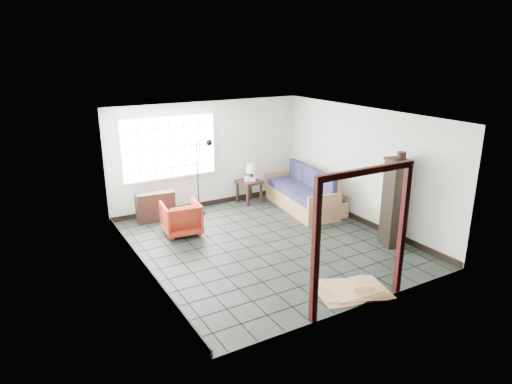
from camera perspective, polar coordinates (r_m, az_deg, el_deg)
ground at (r=9.36m, az=1.29°, el=-6.41°), size 5.50×5.50×0.00m
room_shell at (r=8.84m, az=1.27°, el=3.65°), size 5.02×5.52×2.61m
window_panel at (r=10.81m, az=-10.78°, el=5.50°), size 2.32×0.08×1.52m
doorway_trim at (r=6.86m, az=13.23°, el=-3.66°), size 1.80×0.08×2.20m
futon_sofa at (r=11.27m, az=5.96°, el=-0.28°), size 1.13×2.37×1.01m
armchair at (r=9.81m, az=-9.34°, el=-3.05°), size 0.83×0.79×0.78m
side_table at (r=11.59m, az=-0.86°, el=0.96°), size 0.62×0.62×0.59m
table_lamp at (r=11.48m, az=-0.61°, el=2.90°), size 0.30×0.30×0.43m
projector at (r=11.54m, az=-0.82°, el=1.68°), size 0.33×0.30×0.10m
floor_lamp at (r=10.76m, az=-6.57°, el=2.37°), size 0.50×0.33×1.87m
console_shelf at (r=10.71m, az=-12.46°, el=-1.75°), size 0.89×0.41×0.67m
tall_shelf at (r=9.37m, az=16.90°, el=-1.23°), size 0.49×0.57×1.78m
pot at (r=9.18m, az=17.75°, el=4.41°), size 0.19×0.19×0.13m
open_box at (r=10.87m, az=9.57°, el=-2.10°), size 0.95×0.50×0.53m
cardboard_pile at (r=7.77m, az=12.08°, el=-11.82°), size 1.33×1.12×0.17m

